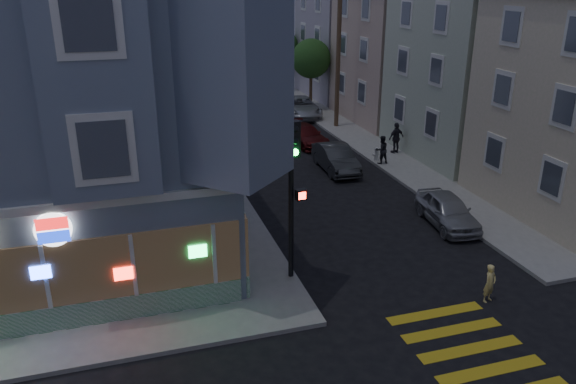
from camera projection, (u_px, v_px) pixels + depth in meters
name	position (u px, v px, depth m)	size (l,w,h in m)	color
sidewalk_ne	(481.00, 119.00, 41.11)	(24.00, 42.00, 0.15)	gray
corner_building	(12.00, 96.00, 20.42)	(14.60, 14.60, 11.40)	slate
row_house_b	(513.00, 60.00, 32.00)	(12.00, 8.60, 10.50)	#ABB9A1
row_house_c	(430.00, 54.00, 40.29)	(12.00, 8.60, 9.00)	tan
row_house_d	(376.00, 32.00, 48.05)	(12.00, 8.60, 10.50)	#9992A1
utility_pole	(338.00, 58.00, 37.30)	(2.20, 0.30, 9.00)	#4C3826
street_tree_near	(311.00, 59.00, 43.02)	(3.00, 3.00, 5.30)	#4C3826
street_tree_far	(282.00, 47.00, 50.15)	(3.00, 3.00, 5.30)	#4C3826
running_child	(490.00, 283.00, 18.05)	(0.48, 0.31, 1.31)	#F8E37F
pedestrian_a	(382.00, 150.00, 30.90)	(0.76, 0.59, 1.57)	black
pedestrian_b	(396.00, 138.00, 32.74)	(1.05, 0.44, 1.79)	#26242D
parked_car_a	(447.00, 210.00, 23.62)	(1.59, 3.95, 1.35)	#9DA0A4
parked_car_b	(336.00, 158.00, 30.25)	(1.48, 4.25, 1.40)	#333537
parked_car_c	(305.00, 135.00, 34.91)	(1.74, 4.29, 1.25)	#531313
parked_car_d	(301.00, 107.00, 41.91)	(2.40, 5.21, 1.45)	#ADB2B8
traffic_signal	(293.00, 174.00, 18.04)	(0.67, 0.63, 5.59)	black
fire_hydrant	(376.00, 153.00, 31.58)	(0.44, 0.25, 0.76)	white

